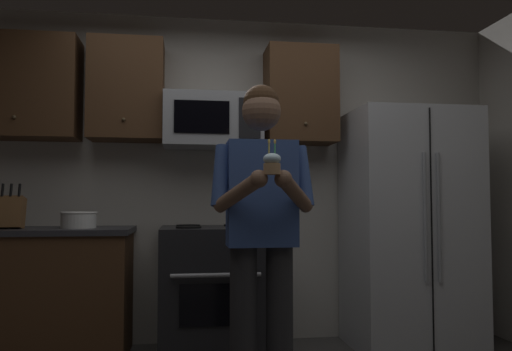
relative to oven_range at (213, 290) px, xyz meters
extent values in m
cube|color=beige|center=(0.15, 0.39, 0.84)|extent=(4.40, 0.10, 2.60)
cube|color=black|center=(0.00, 0.00, 0.00)|extent=(0.76, 0.66, 0.92)
cube|color=black|center=(0.00, -0.33, -0.04)|extent=(0.48, 0.01, 0.28)
cylinder|color=#99999E|center=(0.00, -0.36, 0.16)|extent=(0.60, 0.03, 0.03)
cylinder|color=black|center=(-0.18, -0.14, 0.46)|extent=(0.18, 0.18, 0.01)
cylinder|color=black|center=(0.18, -0.14, 0.46)|extent=(0.18, 0.18, 0.01)
cylinder|color=black|center=(-0.18, 0.14, 0.46)|extent=(0.18, 0.18, 0.01)
cylinder|color=black|center=(0.18, 0.14, 0.46)|extent=(0.18, 0.18, 0.01)
cube|color=#9EA0A5|center=(0.00, 0.12, 1.26)|extent=(0.74, 0.40, 0.40)
cube|color=black|center=(-0.09, -0.08, 1.26)|extent=(0.40, 0.01, 0.24)
cube|color=black|center=(0.26, -0.08, 1.26)|extent=(0.16, 0.01, 0.30)
cube|color=#B7BABF|center=(1.50, -0.04, 0.44)|extent=(0.90, 0.72, 1.80)
cylinder|color=gray|center=(1.45, -0.41, 0.54)|extent=(0.02, 0.02, 0.90)
cylinder|color=gray|center=(1.55, -0.41, 0.54)|extent=(0.02, 0.02, 0.90)
cube|color=black|center=(1.50, -0.40, 0.44)|extent=(0.01, 0.01, 1.74)
cube|color=#4C301C|center=(-1.40, 0.17, 1.49)|extent=(0.80, 0.34, 0.76)
sphere|color=brown|center=(-1.40, -0.01, 1.24)|extent=(0.03, 0.03, 0.03)
cube|color=#4C301C|center=(-0.65, 0.17, 1.49)|extent=(0.55, 0.34, 0.76)
sphere|color=brown|center=(-0.65, -0.01, 1.24)|extent=(0.03, 0.03, 0.03)
cube|color=#4C301C|center=(0.70, 0.17, 1.49)|extent=(0.55, 0.34, 0.76)
sphere|color=brown|center=(0.70, -0.01, 1.24)|extent=(0.03, 0.03, 0.03)
cube|color=#4C301C|center=(-1.30, 0.02, -0.02)|extent=(1.40, 0.62, 0.88)
cube|color=#2D2D33|center=(-1.30, 0.02, 0.44)|extent=(1.44, 0.66, 0.04)
cube|color=brown|center=(-1.40, -0.03, 0.57)|extent=(0.16, 0.15, 0.24)
cylinder|color=black|center=(-1.45, -0.05, 0.72)|extent=(0.02, 0.04, 0.09)
cylinder|color=black|center=(-1.40, -0.05, 0.72)|extent=(0.02, 0.04, 0.09)
cylinder|color=black|center=(-1.34, -0.05, 0.72)|extent=(0.02, 0.04, 0.09)
cylinder|color=white|center=(-0.95, -0.02, 0.51)|extent=(0.24, 0.24, 0.11)
torus|color=white|center=(-0.95, -0.02, 0.57)|extent=(0.25, 0.25, 0.01)
cylinder|color=#262628|center=(0.11, -0.96, -0.03)|extent=(0.15, 0.15, 0.86)
cylinder|color=#262628|center=(0.31, -0.96, -0.03)|extent=(0.15, 0.15, 0.86)
cube|color=#334C8C|center=(0.21, -0.96, 0.69)|extent=(0.38, 0.22, 0.58)
sphere|color=brown|center=(0.21, -0.96, 1.15)|extent=(0.22, 0.22, 0.22)
sphere|color=#382314|center=(0.21, -0.95, 1.20)|extent=(0.20, 0.20, 0.20)
cylinder|color=#334C8C|center=(-0.01, -0.99, 0.78)|extent=(0.15, 0.18, 0.35)
cylinder|color=brown|center=(0.06, -1.15, 0.69)|extent=(0.26, 0.33, 0.21)
sphere|color=brown|center=(0.15, -1.28, 0.76)|extent=(0.09, 0.09, 0.09)
cylinder|color=#334C8C|center=(0.44, -0.99, 0.78)|extent=(0.15, 0.18, 0.35)
cylinder|color=brown|center=(0.36, -1.15, 0.69)|extent=(0.26, 0.33, 0.21)
sphere|color=brown|center=(0.27, -1.28, 0.76)|extent=(0.09, 0.09, 0.09)
cylinder|color=#A87F56|center=(0.21, -1.30, 0.80)|extent=(0.08, 0.08, 0.06)
ellipsoid|color=silver|center=(0.21, -1.30, 0.85)|extent=(0.09, 0.09, 0.06)
cylinder|color=#4CBF66|center=(0.23, -1.30, 0.90)|extent=(0.01, 0.01, 0.06)
ellipsoid|color=#FFD159|center=(0.23, -1.30, 0.94)|extent=(0.01, 0.01, 0.02)
cylinder|color=#F2D84C|center=(0.20, -1.30, 0.90)|extent=(0.01, 0.01, 0.06)
ellipsoid|color=#FFD159|center=(0.20, -1.30, 0.94)|extent=(0.01, 0.01, 0.02)
camera|label=1|loc=(-0.22, -3.75, 0.64)|focal=35.64mm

